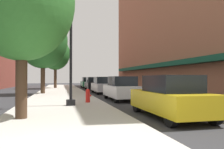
% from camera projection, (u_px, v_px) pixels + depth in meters
% --- Properties ---
extents(ground_plane, '(90.00, 90.00, 0.00)m').
position_uv_depth(ground_plane, '(103.00, 93.00, 22.38)').
color(ground_plane, '#2D2D30').
extents(sidewalk_slab, '(4.80, 50.00, 0.12)m').
position_uv_depth(sidewalk_slab, '(62.00, 93.00, 22.45)').
color(sidewalk_slab, '#B7B2A8').
rests_on(sidewalk_slab, ground).
extents(building_right_brick, '(6.80, 40.00, 18.78)m').
position_uv_depth(building_right_brick, '(180.00, 18.00, 28.91)').
color(building_right_brick, '#9E6047').
rests_on(building_right_brick, ground).
extents(lamppost, '(0.48, 0.48, 5.90)m').
position_uv_depth(lamppost, '(71.00, 46.00, 11.69)').
color(lamppost, black).
rests_on(lamppost, sidewalk_slab).
extents(fire_hydrant, '(0.33, 0.26, 0.79)m').
position_uv_depth(fire_hydrant, '(88.00, 95.00, 13.14)').
color(fire_hydrant, red).
rests_on(fire_hydrant, sidewalk_slab).
extents(parking_meter_near, '(0.14, 0.09, 1.31)m').
position_uv_depth(parking_meter_near, '(88.00, 85.00, 18.34)').
color(parking_meter_near, slate).
rests_on(parking_meter_near, sidewalk_slab).
extents(tree_near, '(4.10, 4.10, 7.29)m').
position_uv_depth(tree_near, '(55.00, 54.00, 31.97)').
color(tree_near, '#422D1E').
rests_on(tree_near, sidewalk_slab).
extents(tree_mid, '(4.52, 4.52, 7.52)m').
position_uv_depth(tree_mid, '(43.00, 41.00, 20.82)').
color(tree_mid, '#422D1E').
rests_on(tree_mid, sidewalk_slab).
extents(tree_far, '(3.77, 3.77, 6.38)m').
position_uv_depth(tree_far, '(22.00, 1.00, 7.99)').
color(tree_far, '#422D1E').
rests_on(tree_far, sidewalk_slab).
extents(car_yellow, '(1.80, 4.30, 1.66)m').
position_uv_depth(car_yellow, '(170.00, 97.00, 8.72)').
color(car_yellow, black).
rests_on(car_yellow, ground).
extents(car_white, '(1.80, 4.30, 1.66)m').
position_uv_depth(car_white, '(122.00, 89.00, 15.56)').
color(car_white, black).
rests_on(car_white, ground).
extents(car_silver, '(1.80, 4.30, 1.66)m').
position_uv_depth(car_silver, '(103.00, 85.00, 22.37)').
color(car_silver, black).
rests_on(car_silver, ground).
extents(car_black, '(1.80, 4.30, 1.66)m').
position_uv_depth(car_black, '(93.00, 84.00, 28.96)').
color(car_black, black).
rests_on(car_black, ground).
extents(car_green, '(1.80, 4.30, 1.66)m').
position_uv_depth(car_green, '(88.00, 83.00, 34.79)').
color(car_green, black).
rests_on(car_green, ground).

